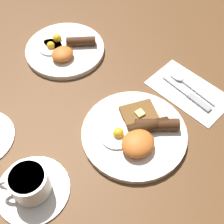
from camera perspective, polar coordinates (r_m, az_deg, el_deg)
ground_plane at (r=0.77m, az=4.06°, el=-4.28°), size 3.00×3.00×0.00m
breakfast_plate_near at (r=0.76m, az=4.52°, el=-3.83°), size 0.26×0.26×0.05m
breakfast_plate_far at (r=0.96m, az=-8.63°, el=11.31°), size 0.23×0.23×0.04m
teacup_near at (r=0.70m, az=-14.74°, el=-12.77°), size 0.16×0.16×0.07m
napkin at (r=0.87m, az=13.88°, el=3.73°), size 0.14×0.23×0.01m
knife at (r=0.86m, az=13.90°, el=3.16°), size 0.02×0.16×0.01m
spoon at (r=0.89m, az=12.69°, el=5.78°), size 0.03×0.15×0.01m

